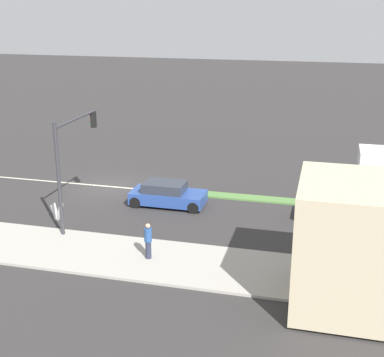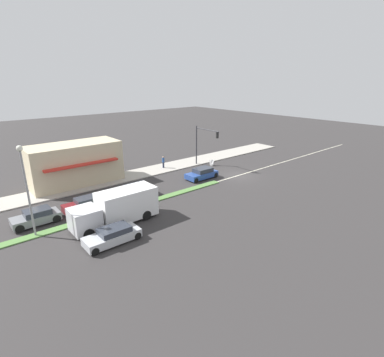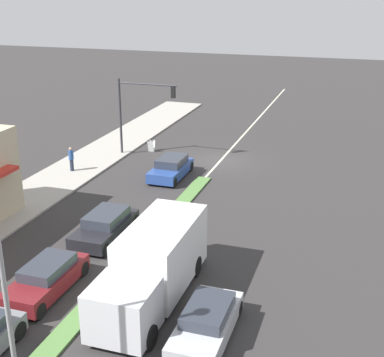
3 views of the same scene
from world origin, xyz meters
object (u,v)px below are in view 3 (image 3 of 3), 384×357
(street_lamp, at_px, (0,253))
(sedan_dark, at_px, (105,226))
(warning_aframe_sign, at_px, (151,146))
(delivery_truck, at_px, (154,265))
(coupe_blue, at_px, (171,168))
(pedestrian, at_px, (71,158))
(traffic_signal_main, at_px, (138,105))
(sedan_maroon, at_px, (46,278))
(sedan_silver, at_px, (207,323))

(street_lamp, relative_size, sedan_dark, 1.69)
(warning_aframe_sign, height_order, sedan_dark, sedan_dark)
(street_lamp, height_order, delivery_truck, street_lamp)
(coupe_blue, bearing_deg, sedan_dark, 90.00)
(street_lamp, xyz_separation_m, delivery_truck, (-2.20, -6.27, -3.31))
(pedestrian, height_order, sedan_dark, pedestrian)
(warning_aframe_sign, bearing_deg, traffic_signal_main, 69.79)
(traffic_signal_main, relative_size, coupe_blue, 1.34)
(sedan_maroon, relative_size, sedan_silver, 1.00)
(street_lamp, distance_m, warning_aframe_sign, 26.10)
(warning_aframe_sign, distance_m, sedan_silver, 23.34)
(street_lamp, height_order, sedan_silver, street_lamp)
(traffic_signal_main, height_order, warning_aframe_sign, traffic_signal_main)
(traffic_signal_main, height_order, sedan_silver, traffic_signal_main)
(coupe_blue, relative_size, sedan_silver, 0.98)
(delivery_truck, distance_m, sedan_maroon, 4.61)
(sedan_silver, bearing_deg, traffic_signal_main, -60.28)
(traffic_signal_main, bearing_deg, street_lamp, 104.41)
(pedestrian, distance_m, warning_aframe_sign, 7.06)
(warning_aframe_sign, xyz_separation_m, sedan_maroon, (-3.45, 19.92, 0.21))
(sedan_dark, bearing_deg, delivery_truck, 135.91)
(traffic_signal_main, xyz_separation_m, warning_aframe_sign, (-0.47, -1.28, -3.47))
(delivery_truck, height_order, sedan_dark, delivery_truck)
(pedestrian, height_order, sedan_maroon, pedestrian)
(street_lamp, xyz_separation_m, pedestrian, (8.98, -18.91, -3.78))
(coupe_blue, height_order, sedan_silver, coupe_blue)
(sedan_dark, xyz_separation_m, sedan_silver, (-7.20, 6.19, -0.05))
(sedan_silver, bearing_deg, sedan_maroon, -6.72)
(traffic_signal_main, height_order, sedan_dark, traffic_signal_main)
(sedan_maroon, bearing_deg, sedan_silver, 173.28)
(sedan_silver, bearing_deg, sedan_dark, -40.68)
(sedan_dark, bearing_deg, street_lamp, 101.80)
(sedan_silver, bearing_deg, street_lamp, 40.98)
(coupe_blue, distance_m, sedan_maroon, 14.91)
(delivery_truck, distance_m, sedan_dark, 6.18)
(street_lamp, bearing_deg, sedan_silver, -139.02)
(street_lamp, relative_size, warning_aframe_sign, 8.80)
(sedan_dark, bearing_deg, traffic_signal_main, -73.56)
(pedestrian, distance_m, sedan_dark, 10.79)
(pedestrian, bearing_deg, coupe_blue, -170.06)
(pedestrian, height_order, delivery_truck, delivery_truck)
(pedestrian, distance_m, coupe_blue, 6.90)
(pedestrian, xyz_separation_m, sedan_dark, (-6.78, 8.38, -0.34))
(sedan_maroon, distance_m, sedan_silver, 7.25)
(street_lamp, distance_m, delivery_truck, 7.42)
(warning_aframe_sign, relative_size, sedan_silver, 0.20)
(traffic_signal_main, height_order, delivery_truck, traffic_signal_main)
(warning_aframe_sign, bearing_deg, pedestrian, 61.75)
(delivery_truck, bearing_deg, traffic_signal_main, -64.64)
(delivery_truck, height_order, sedan_silver, delivery_truck)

